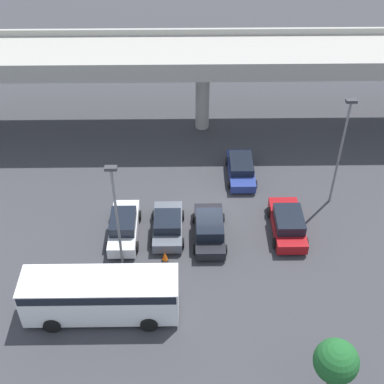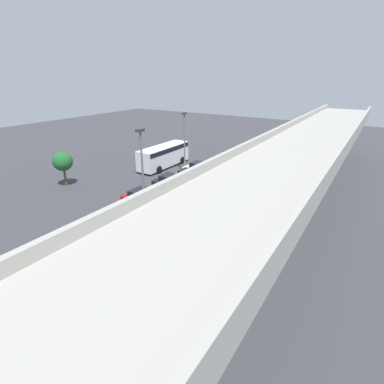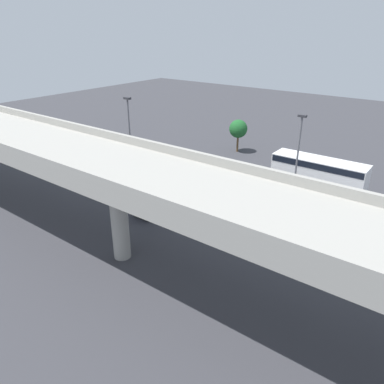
{
  "view_description": "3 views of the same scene",
  "coord_description": "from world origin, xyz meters",
  "px_view_note": "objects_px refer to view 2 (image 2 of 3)",
  "views": [
    {
      "loc": [
        -1.39,
        -26.84,
        25.56
      ],
      "look_at": [
        -1.0,
        1.46,
        1.37
      ],
      "focal_mm": 50.0,
      "sensor_mm": 36.0,
      "label": 1
    },
    {
      "loc": [
        25.47,
        16.83,
        12.17
      ],
      "look_at": [
        1.64,
        1.85,
        0.93
      ],
      "focal_mm": 28.0,
      "sensor_mm": 36.0,
      "label": 2
    },
    {
      "loc": [
        -16.73,
        26.0,
        14.44
      ],
      "look_at": [
        1.0,
        2.62,
        1.27
      ],
      "focal_mm": 35.0,
      "sensor_mm": 36.0,
      "label": 3
    }
  ],
  "objects_px": {
    "parked_car_0": "(201,170)",
    "shuttle_bus": "(164,155)",
    "traffic_cone": "(174,176)",
    "tree_front_left": "(63,162)",
    "parked_car_4": "(145,199)",
    "parked_car_3": "(214,205)",
    "parked_car_2": "(173,183)",
    "lamp_post_mid_lot": "(143,174)",
    "parked_car_1": "(190,177)",
    "lamp_post_near_aisle": "(184,138)"
  },
  "relations": [
    {
      "from": "parked_car_4",
      "to": "parked_car_2",
      "type": "bearing_deg",
      "value": 94.83
    },
    {
      "from": "lamp_post_near_aisle",
      "to": "traffic_cone",
      "type": "xyz_separation_m",
      "value": [
        2.71,
        0.15,
        -4.2
      ]
    },
    {
      "from": "shuttle_bus",
      "to": "tree_front_left",
      "type": "bearing_deg",
      "value": -23.29
    },
    {
      "from": "lamp_post_mid_lot",
      "to": "tree_front_left",
      "type": "height_order",
      "value": "lamp_post_mid_lot"
    },
    {
      "from": "parked_car_4",
      "to": "lamp_post_mid_lot",
      "type": "height_order",
      "value": "lamp_post_mid_lot"
    },
    {
      "from": "parked_car_4",
      "to": "lamp_post_near_aisle",
      "type": "distance_m",
      "value": 11.81
    },
    {
      "from": "shuttle_bus",
      "to": "tree_front_left",
      "type": "height_order",
      "value": "tree_front_left"
    },
    {
      "from": "parked_car_3",
      "to": "shuttle_bus",
      "type": "height_order",
      "value": "shuttle_bus"
    },
    {
      "from": "parked_car_1",
      "to": "parked_car_3",
      "type": "height_order",
      "value": "parked_car_1"
    },
    {
      "from": "parked_car_3",
      "to": "lamp_post_near_aisle",
      "type": "relative_size",
      "value": 0.59
    },
    {
      "from": "parked_car_4",
      "to": "lamp_post_near_aisle",
      "type": "bearing_deg",
      "value": 103.47
    },
    {
      "from": "parked_car_0",
      "to": "shuttle_bus",
      "type": "distance_m",
      "value": 6.48
    },
    {
      "from": "parked_car_4",
      "to": "traffic_cone",
      "type": "relative_size",
      "value": 6.87
    },
    {
      "from": "parked_car_1",
      "to": "lamp_post_near_aisle",
      "type": "height_order",
      "value": "lamp_post_near_aisle"
    },
    {
      "from": "lamp_post_mid_lot",
      "to": "traffic_cone",
      "type": "height_order",
      "value": "lamp_post_mid_lot"
    },
    {
      "from": "parked_car_2",
      "to": "parked_car_4",
      "type": "relative_size",
      "value": 0.99
    },
    {
      "from": "tree_front_left",
      "to": "parked_car_0",
      "type": "bearing_deg",
      "value": 134.34
    },
    {
      "from": "parked_car_3",
      "to": "lamp_post_mid_lot",
      "type": "xyz_separation_m",
      "value": [
        6.19,
        -2.99,
        4.21
      ]
    },
    {
      "from": "parked_car_2",
      "to": "lamp_post_mid_lot",
      "type": "xyz_separation_m",
      "value": [
        8.83,
        3.56,
        4.14
      ]
    },
    {
      "from": "parked_car_3",
      "to": "tree_front_left",
      "type": "relative_size",
      "value": 1.14
    },
    {
      "from": "parked_car_1",
      "to": "tree_front_left",
      "type": "relative_size",
      "value": 1.08
    },
    {
      "from": "shuttle_bus",
      "to": "parked_car_4",
      "type": "bearing_deg",
      "value": 29.33
    },
    {
      "from": "lamp_post_near_aisle",
      "to": "lamp_post_mid_lot",
      "type": "distance_m",
      "value": 15.55
    },
    {
      "from": "parked_car_0",
      "to": "parked_car_3",
      "type": "height_order",
      "value": "parked_car_0"
    },
    {
      "from": "parked_car_0",
      "to": "parked_car_2",
      "type": "relative_size",
      "value": 1.0
    },
    {
      "from": "parked_car_1",
      "to": "lamp_post_mid_lot",
      "type": "height_order",
      "value": "lamp_post_mid_lot"
    },
    {
      "from": "parked_car_4",
      "to": "lamp_post_near_aisle",
      "type": "relative_size",
      "value": 0.63
    },
    {
      "from": "parked_car_0",
      "to": "shuttle_bus",
      "type": "relative_size",
      "value": 0.55
    },
    {
      "from": "traffic_cone",
      "to": "parked_car_3",
      "type": "bearing_deg",
      "value": 57.0
    },
    {
      "from": "parked_car_1",
      "to": "lamp_post_near_aisle",
      "type": "bearing_deg",
      "value": 132.19
    },
    {
      "from": "parked_car_0",
      "to": "traffic_cone",
      "type": "xyz_separation_m",
      "value": [
        2.77,
        -2.29,
        -0.46
      ]
    },
    {
      "from": "parked_car_3",
      "to": "lamp_post_mid_lot",
      "type": "relative_size",
      "value": 0.54
    },
    {
      "from": "parked_car_4",
      "to": "tree_front_left",
      "type": "height_order",
      "value": "tree_front_left"
    },
    {
      "from": "parked_car_3",
      "to": "shuttle_bus",
      "type": "distance_m",
      "value": 15.57
    },
    {
      "from": "parked_car_4",
      "to": "tree_front_left",
      "type": "xyz_separation_m",
      "value": [
        0.31,
        -11.68,
        2.09
      ]
    },
    {
      "from": "parked_car_0",
      "to": "parked_car_4",
      "type": "bearing_deg",
      "value": -89.12
    },
    {
      "from": "parked_car_1",
      "to": "lamp_post_near_aisle",
      "type": "xyz_separation_m",
      "value": [
        -2.86,
        -2.59,
        3.82
      ]
    },
    {
      "from": "parked_car_3",
      "to": "traffic_cone",
      "type": "relative_size",
      "value": 6.51
    },
    {
      "from": "parked_car_0",
      "to": "lamp_post_near_aisle",
      "type": "height_order",
      "value": "lamp_post_near_aisle"
    },
    {
      "from": "parked_car_3",
      "to": "traffic_cone",
      "type": "distance_m",
      "value": 10.21
    },
    {
      "from": "lamp_post_mid_lot",
      "to": "parked_car_2",
      "type": "bearing_deg",
      "value": -158.05
    },
    {
      "from": "parked_car_2",
      "to": "parked_car_1",
      "type": "bearing_deg",
      "value": 81.29
    },
    {
      "from": "parked_car_1",
      "to": "parked_car_4",
      "type": "bearing_deg",
      "value": -89.86
    },
    {
      "from": "parked_car_3",
      "to": "parked_car_0",
      "type": "bearing_deg",
      "value": -53.03
    },
    {
      "from": "parked_car_1",
      "to": "parked_car_2",
      "type": "bearing_deg",
      "value": -98.71
    },
    {
      "from": "parked_car_2",
      "to": "lamp_post_mid_lot",
      "type": "relative_size",
      "value": 0.57
    },
    {
      "from": "lamp_post_mid_lot",
      "to": "parked_car_4",
      "type": "bearing_deg",
      "value": -138.91
    },
    {
      "from": "parked_car_4",
      "to": "traffic_cone",
      "type": "bearing_deg",
      "value": 106.72
    },
    {
      "from": "parked_car_2",
      "to": "lamp_post_mid_lot",
      "type": "bearing_deg",
      "value": -68.05
    },
    {
      "from": "parked_car_0",
      "to": "tree_front_left",
      "type": "distance_m",
      "value": 16.24
    }
  ]
}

